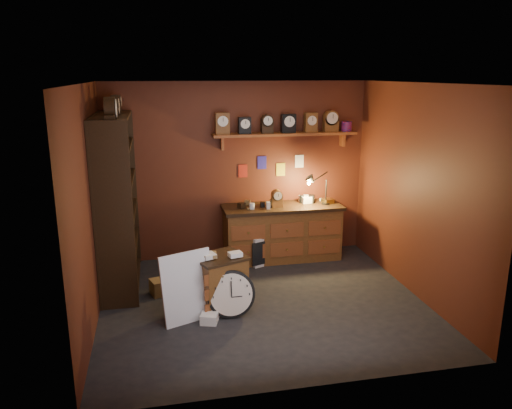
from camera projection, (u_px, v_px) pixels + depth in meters
The scene contains 11 objects.
floor at pixel (263, 302), 6.31m from camera, with size 4.00×4.00×0.00m, color black.
room_shell at pixel (265, 167), 5.98m from camera, with size 4.02×3.62×2.71m.
shelving_unit at pixel (114, 195), 6.56m from camera, with size 0.47×1.60×2.58m.
workbench at pixel (282, 229), 7.71m from camera, with size 1.82×0.66×1.36m.
low_cabinet at pixel (220, 280), 6.09m from camera, with size 0.73×0.68×0.76m.
big_round_clock at pixel (231, 294), 5.89m from camera, with size 0.57×0.18×0.57m.
white_panel at pixel (189, 319), 5.87m from camera, with size 0.64×0.03×0.85m, color silver.
mini_fridge at pixel (260, 248), 7.62m from camera, with size 0.55×0.58×0.45m.
floor_box_a at pixel (214, 281), 6.73m from camera, with size 0.29×0.25×0.18m, color olive.
floor_box_b at pixel (210, 317), 5.81m from camera, with size 0.19×0.23×0.11m, color white.
floor_box_c at pixel (162, 287), 6.53m from camera, with size 0.27×0.23×0.20m, color olive.
Camera 1 is at (-1.26, -5.64, 2.81)m, focal length 35.00 mm.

